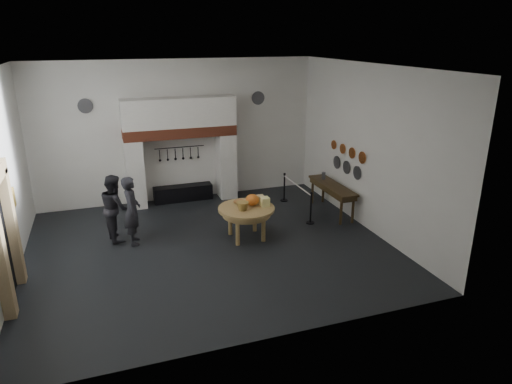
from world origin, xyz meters
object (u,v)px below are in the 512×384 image
object	(u,v)px
iron_range	(183,193)
barrier_post_far	(284,188)
visitor_far	(115,208)
side_table	(332,186)
work_table	(246,209)
visitor_near	(132,210)
barrier_post_near	(311,209)

from	to	relation	value
iron_range	barrier_post_far	world-z (taller)	barrier_post_far
visitor_far	side_table	world-z (taller)	visitor_far
work_table	visitor_near	size ratio (longest dim) A/B	0.82
side_table	barrier_post_near	distance (m)	1.20
visitor_near	iron_range	bearing A→B (deg)	-29.71
work_table	side_table	size ratio (longest dim) A/B	0.68
visitor_near	side_table	size ratio (longest dim) A/B	0.83
visitor_far	barrier_post_far	xyz separation A→B (m)	(5.34, 1.28, -0.44)
visitor_near	visitor_far	distance (m)	0.57
iron_range	barrier_post_near	size ratio (longest dim) A/B	2.11
visitor_near	barrier_post_far	distance (m)	5.24
iron_range	side_table	xyz separation A→B (m)	(4.10, -2.58, 0.62)
visitor_far	barrier_post_near	xyz separation A→B (m)	(5.34, -0.72, -0.44)
side_table	barrier_post_near	size ratio (longest dim) A/B	2.44
iron_range	side_table	world-z (taller)	side_table
side_table	barrier_post_far	size ratio (longest dim) A/B	2.44
barrier_post_near	barrier_post_far	xyz separation A→B (m)	(0.00, 2.00, 0.00)
work_table	visitor_near	xyz separation A→B (m)	(-2.88, 0.67, 0.07)
barrier_post_far	visitor_far	bearing A→B (deg)	-166.56
visitor_far	barrier_post_near	bearing A→B (deg)	-108.81
barrier_post_far	iron_range	bearing A→B (deg)	159.98
visitor_near	barrier_post_near	bearing A→B (deg)	-90.72
barrier_post_far	visitor_near	bearing A→B (deg)	-161.26
side_table	work_table	bearing A→B (deg)	-163.32
work_table	visitor_near	bearing A→B (deg)	166.95
side_table	barrier_post_near	xyz separation A→B (m)	(-0.97, -0.56, -0.42)
work_table	barrier_post_far	size ratio (longest dim) A/B	1.66
visitor_far	visitor_near	bearing A→B (deg)	-146.09
iron_range	visitor_far	size ratio (longest dim) A/B	1.06
iron_range	visitor_near	distance (m)	3.41
work_table	visitor_near	world-z (taller)	visitor_near
iron_range	work_table	world-z (taller)	work_table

